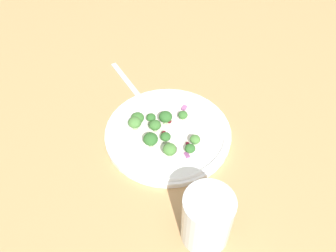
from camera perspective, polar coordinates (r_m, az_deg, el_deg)
ground_plane at (r=69.69cm, az=1.77°, el=-2.93°), size 180.00×180.00×2.00cm
plate at (r=69.18cm, az=0.00°, el=-1.03°), size 25.28×25.28×1.70cm
dressing_pool at (r=68.85cm, az=-0.00°, el=-0.78°), size 14.66×14.66×0.20cm
broccoli_floret_0 at (r=62.89cm, az=0.29°, el=-3.92°), size 2.57×2.57×2.60cm
broccoli_floret_1 at (r=68.67cm, az=-0.41°, el=1.51°), size 2.69×2.69×2.73cm
broccoli_floret_2 at (r=65.40cm, az=4.49°, el=-2.25°), size 2.03×2.03×2.06cm
broccoli_floret_3 at (r=64.87cm, az=-2.90°, el=-2.22°), size 2.80×2.80×2.84cm
broccoli_floret_4 at (r=69.31cm, az=-2.82°, el=1.40°), size 1.92×1.92×1.94cm
broccoli_floret_5 at (r=67.39cm, az=-2.16°, el=0.12°), size 2.37×2.37×2.40cm
broccoli_floret_6 at (r=66.27cm, az=-0.40°, el=-1.82°), size 2.02×2.02×2.04cm
broccoli_floret_7 at (r=64.46cm, az=3.67°, el=-3.76°), size 1.98×1.98×2.00cm
broccoli_floret_8 at (r=67.60cm, az=-5.52°, el=0.55°), size 2.61×2.61×2.64cm
broccoli_floret_9 at (r=68.90cm, az=-5.06°, el=1.31°), size 2.64×2.64×2.68cm
broccoli_floret_10 at (r=70.29cm, az=2.48°, el=1.82°), size 1.95×1.95×1.97cm
cranberry_0 at (r=65.79cm, az=3.25°, el=-2.92°), size 0.73×0.73×0.73cm
cranberry_1 at (r=67.28cm, az=-0.67°, el=-1.17°), size 0.99×0.99×0.99cm
cranberry_2 at (r=69.52cm, az=0.23°, el=0.81°), size 0.92×0.92×0.92cm
onion_bit_0 at (r=64.82cm, az=3.14°, el=-4.81°), size 1.48×1.27×0.32cm
onion_bit_1 at (r=72.82cm, az=2.70°, el=3.02°), size 1.56×1.37×0.47cm
onion_bit_2 at (r=65.10cm, az=0.98°, el=-3.94°), size 1.33×1.35×0.59cm
fork at (r=80.06cm, az=-5.91°, el=6.32°), size 16.85×11.17×0.50cm
water_glass at (r=54.09cm, az=6.46°, el=-14.96°), size 7.74×7.74×10.08cm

